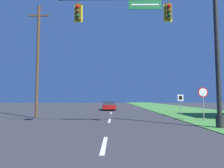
{
  "coord_description": "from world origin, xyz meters",
  "views": [
    {
      "loc": [
        0.37,
        -1.45,
        1.69
      ],
      "look_at": [
        0.0,
        30.43,
        4.03
      ],
      "focal_mm": 32.0,
      "sensor_mm": 36.0,
      "label": 1
    }
  ],
  "objects_px": {
    "car_ahead": "(109,106)",
    "stop_sign": "(203,96)",
    "route_sign_post": "(181,100)",
    "utility_pole_near": "(38,59)",
    "signal_mast": "(179,39)"
  },
  "relations": [
    {
      "from": "utility_pole_near",
      "to": "route_sign_post",
      "type": "bearing_deg",
      "value": 6.09
    },
    {
      "from": "route_sign_post",
      "to": "utility_pole_near",
      "type": "xyz_separation_m",
      "value": [
        -13.02,
        -1.39,
        3.67
      ]
    },
    {
      "from": "car_ahead",
      "to": "utility_pole_near",
      "type": "relative_size",
      "value": 0.46
    },
    {
      "from": "utility_pole_near",
      "to": "signal_mast",
      "type": "bearing_deg",
      "value": -28.94
    },
    {
      "from": "signal_mast",
      "to": "route_sign_post",
      "type": "relative_size",
      "value": 4.75
    },
    {
      "from": "route_sign_post",
      "to": "utility_pole_near",
      "type": "distance_m",
      "value": 13.6
    },
    {
      "from": "car_ahead",
      "to": "stop_sign",
      "type": "height_order",
      "value": "stop_sign"
    },
    {
      "from": "car_ahead",
      "to": "utility_pole_near",
      "type": "distance_m",
      "value": 14.39
    },
    {
      "from": "utility_pole_near",
      "to": "stop_sign",
      "type": "bearing_deg",
      "value": -9.52
    },
    {
      "from": "car_ahead",
      "to": "route_sign_post",
      "type": "xyz_separation_m",
      "value": [
        7.03,
        -10.86,
        0.92
      ]
    },
    {
      "from": "signal_mast",
      "to": "utility_pole_near",
      "type": "relative_size",
      "value": 0.96
    },
    {
      "from": "car_ahead",
      "to": "stop_sign",
      "type": "relative_size",
      "value": 1.85
    },
    {
      "from": "signal_mast",
      "to": "stop_sign",
      "type": "xyz_separation_m",
      "value": [
        2.91,
        3.6,
        -3.35
      ]
    },
    {
      "from": "signal_mast",
      "to": "utility_pole_near",
      "type": "distance_m",
      "value": 12.11
    },
    {
      "from": "utility_pole_near",
      "to": "car_ahead",
      "type": "bearing_deg",
      "value": 63.95
    }
  ]
}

